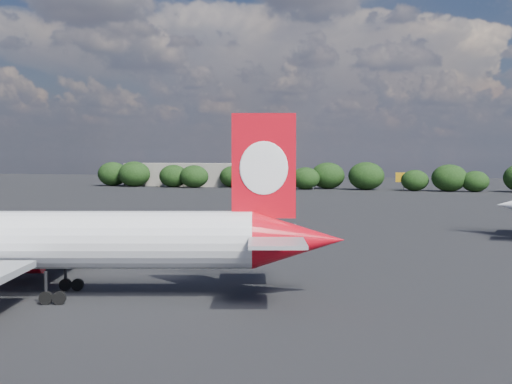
# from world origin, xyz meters

# --- Properties ---
(ground) EXTENTS (500.00, 500.00, 0.00)m
(ground) POSITION_xyz_m (0.00, 60.00, 0.00)
(ground) COLOR black
(ground) RESTS_ON ground
(qantas_airliner) EXTENTS (42.77, 41.02, 14.21)m
(qantas_airliner) POSITION_xyz_m (1.92, 4.15, 4.33)
(qantas_airliner) COLOR white
(qantas_airliner) RESTS_ON ground
(terminal_building) EXTENTS (42.00, 16.00, 8.00)m
(terminal_building) POSITION_xyz_m (-65.00, 192.00, 4.00)
(terminal_building) COLOR gray
(terminal_building) RESTS_ON ground
(highway_sign) EXTENTS (6.00, 0.30, 4.50)m
(highway_sign) POSITION_xyz_m (-18.00, 176.00, 3.13)
(highway_sign) COLOR #156A2A
(highway_sign) RESTS_ON ground
(billboard_yellow) EXTENTS (5.00, 0.30, 5.50)m
(billboard_yellow) POSITION_xyz_m (12.00, 182.00, 3.87)
(billboard_yellow) COLOR orange
(billboard_yellow) RESTS_ON ground
(horizon_treeline) EXTENTS (204.06, 15.31, 8.77)m
(horizon_treeline) POSITION_xyz_m (-4.33, 180.11, 3.88)
(horizon_treeline) COLOR black
(horizon_treeline) RESTS_ON ground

